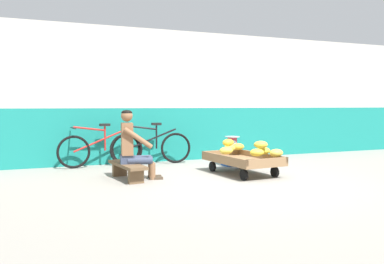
% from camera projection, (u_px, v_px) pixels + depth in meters
% --- Properties ---
extents(ground_plane, '(80.00, 80.00, 0.00)m').
position_uv_depth(ground_plane, '(253.00, 184.00, 6.31)').
color(ground_plane, gray).
extents(back_wall, '(16.00, 0.30, 2.83)m').
position_uv_depth(back_wall, '(180.00, 96.00, 9.11)').
color(back_wall, '#19847A').
rests_on(back_wall, ground).
extents(banana_cart, '(0.96, 1.51, 0.36)m').
position_uv_depth(banana_cart, '(242.00, 161.00, 7.22)').
color(banana_cart, '#8E6B47').
rests_on(banana_cart, ground).
extents(banana_pile, '(0.87, 1.34, 0.26)m').
position_uv_depth(banana_pile, '(247.00, 149.00, 7.20)').
color(banana_pile, yellow).
rests_on(banana_pile, banana_cart).
extents(low_bench, '(0.42, 1.13, 0.27)m').
position_uv_depth(low_bench, '(127.00, 168.00, 6.70)').
color(low_bench, brown).
rests_on(low_bench, ground).
extents(vendor_seated, '(0.72, 0.55, 1.14)m').
position_uv_depth(vendor_seated, '(133.00, 145.00, 6.69)').
color(vendor_seated, brown).
rests_on(vendor_seated, ground).
extents(plastic_crate, '(0.36, 0.28, 0.30)m').
position_uv_depth(plastic_crate, '(232.00, 158.00, 8.27)').
color(plastic_crate, '#234CA8').
rests_on(plastic_crate, ground).
extents(weighing_scale, '(0.30, 0.30, 0.29)m').
position_uv_depth(weighing_scale, '(232.00, 143.00, 8.25)').
color(weighing_scale, '#28282D').
rests_on(weighing_scale, plastic_crate).
extents(bicycle_near_left, '(1.66, 0.48, 0.86)m').
position_uv_depth(bicycle_near_left, '(100.00, 149.00, 8.09)').
color(bicycle_near_left, black).
rests_on(bicycle_near_left, ground).
extents(bicycle_far_left, '(1.66, 0.48, 0.86)m').
position_uv_depth(bicycle_far_left, '(152.00, 147.00, 8.46)').
color(bicycle_far_left, black).
rests_on(bicycle_far_left, ground).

